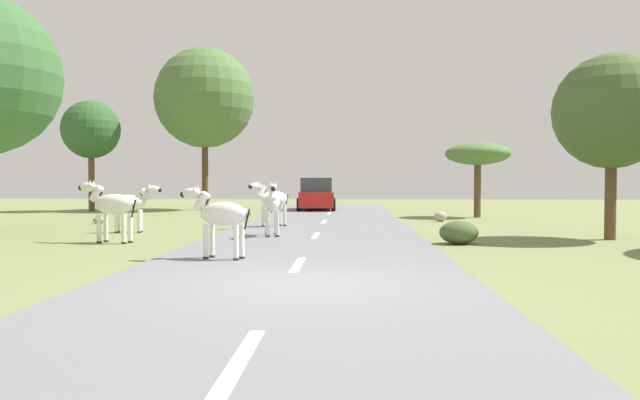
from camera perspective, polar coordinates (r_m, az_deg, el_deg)
ground_plane at (r=9.36m, az=-1.37°, el=-8.10°), size 90.00×90.00×0.00m
road at (r=9.38m, az=-3.13°, el=-7.93°), size 6.00×64.00×0.05m
lane_markings at (r=8.39m, az=-3.83°, el=-8.88°), size 0.16×56.00×0.01m
zebra_0 at (r=17.16m, az=-4.54°, el=-0.32°), size 0.60×1.65×1.56m
zebra_1 at (r=16.62m, az=-19.06°, el=-0.47°), size 1.72×0.72×1.65m
zebra_2 at (r=19.78m, az=-17.32°, el=-0.31°), size 1.62×0.58×1.53m
zebra_3 at (r=20.82m, az=-4.56°, el=0.08°), size 1.36×1.30×1.58m
zebra_4 at (r=12.29m, az=-9.41°, el=-1.38°), size 1.54×0.68×1.48m
car_0 at (r=32.90m, az=-0.36°, el=0.46°), size 2.18×4.42×1.74m
tree_0 at (r=27.78m, az=14.63°, el=4.16°), size 2.86×2.86×3.33m
tree_1 at (r=34.69m, az=-20.77°, el=6.17°), size 3.08×3.08×5.91m
tree_2 at (r=34.76m, az=-10.81°, el=9.40°), size 5.55×5.55×9.02m
tree_3 at (r=18.49m, az=25.78°, el=7.48°), size 3.13×3.13×5.08m
bush_1 at (r=15.88m, az=12.93°, el=-3.00°), size 0.99×0.89×0.59m
rock_0 at (r=24.35m, az=-20.10°, el=-1.80°), size 0.43×0.35×0.26m
rock_1 at (r=24.66m, az=11.27°, el=-1.54°), size 0.51×0.40×0.39m
rock_2 at (r=27.87m, az=-7.08°, el=-1.16°), size 0.62×0.50×0.37m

